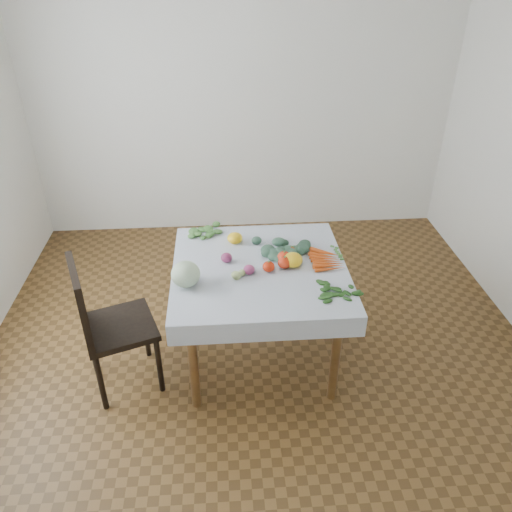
{
  "coord_description": "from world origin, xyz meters",
  "views": [
    {
      "loc": [
        -0.22,
        -2.7,
        2.52
      ],
      "look_at": [
        -0.02,
        0.03,
        0.82
      ],
      "focal_mm": 35.0,
      "sensor_mm": 36.0,
      "label": 1
    }
  ],
  "objects": [
    {
      "name": "back_wall",
      "position": [
        0.0,
        2.0,
        1.35
      ],
      "size": [
        4.0,
        0.04,
        2.7
      ],
      "primitive_type": "cube",
      "color": "white",
      "rests_on": "ground"
    },
    {
      "name": "onion_a",
      "position": [
        -0.21,
        0.08,
        0.79
      ],
      "size": [
        0.1,
        0.1,
        0.06
      ],
      "primitive_type": "ellipsoid",
      "rotation": [
        0.0,
        0.0,
        0.37
      ],
      "color": "#611B3B",
      "rests_on": "tablecloth"
    },
    {
      "name": "chair",
      "position": [
        -0.99,
        -0.22,
        0.55
      ],
      "size": [
        0.55,
        0.55,
        0.96
      ],
      "color": "black",
      "rests_on": "ground"
    },
    {
      "name": "tablecloth",
      "position": [
        0.0,
        0.0,
        0.75
      ],
      "size": [
        1.12,
        1.12,
        0.01
      ],
      "primitive_type": "cube",
      "color": "white",
      "rests_on": "table"
    },
    {
      "name": "basil_bunch",
      "position": [
        0.45,
        -0.3,
        0.76
      ],
      "size": [
        0.3,
        0.22,
        0.01
      ],
      "color": "#26531A",
      "rests_on": "tablecloth"
    },
    {
      "name": "tomato_d",
      "position": [
        0.23,
        0.13,
        0.79
      ],
      "size": [
        0.08,
        0.08,
        0.06
      ],
      "primitive_type": "ellipsoid",
      "rotation": [
        0.0,
        0.0,
        -0.25
      ],
      "color": "red",
      "rests_on": "tablecloth"
    },
    {
      "name": "kale_bunch",
      "position": [
        0.16,
        0.16,
        0.78
      ],
      "size": [
        0.36,
        0.34,
        0.05
      ],
      "color": "#3B614C",
      "rests_on": "tablecloth"
    },
    {
      "name": "carrot_bunch",
      "position": [
        0.44,
        0.03,
        0.77
      ],
      "size": [
        0.2,
        0.31,
        0.03
      ],
      "color": "orange",
      "rests_on": "tablecloth"
    },
    {
      "name": "ground",
      "position": [
        0.0,
        0.0,
        0.0
      ],
      "size": [
        4.0,
        4.0,
        0.0
      ],
      "primitive_type": "plane",
      "color": "brown"
    },
    {
      "name": "dill_bunch",
      "position": [
        -0.33,
        0.48,
        0.77
      ],
      "size": [
        0.26,
        0.22,
        0.03
      ],
      "color": "#4F843C",
      "rests_on": "tablecloth"
    },
    {
      "name": "tomatillo_cluster",
      "position": [
        -0.14,
        -0.11,
        0.78
      ],
      "size": [
        0.09,
        0.12,
        0.05
      ],
      "color": "#9EAF65",
      "rests_on": "tablecloth"
    },
    {
      "name": "onion_b",
      "position": [
        -0.07,
        -0.08,
        0.79
      ],
      "size": [
        0.08,
        0.08,
        0.06
      ],
      "primitive_type": "ellipsoid",
      "rotation": [
        0.0,
        0.0,
        -0.03
      ],
      "color": "#611B3B",
      "rests_on": "tablecloth"
    },
    {
      "name": "table",
      "position": [
        0.0,
        0.0,
        0.65
      ],
      "size": [
        1.0,
        1.0,
        0.75
      ],
      "color": "brown",
      "rests_on": "ground"
    },
    {
      "name": "heirloom_back",
      "position": [
        -0.15,
        0.32,
        0.79
      ],
      "size": [
        0.13,
        0.13,
        0.08
      ],
      "primitive_type": "ellipsoid",
      "rotation": [
        0.0,
        0.0,
        -0.29
      ],
      "color": "gold",
      "rests_on": "tablecloth"
    },
    {
      "name": "tomato_b",
      "position": [
        0.16,
        0.04,
        0.8
      ],
      "size": [
        0.11,
        0.11,
        0.08
      ],
      "primitive_type": "ellipsoid",
      "rotation": [
        0.0,
        0.0,
        -0.29
      ],
      "color": "red",
      "rests_on": "tablecloth"
    },
    {
      "name": "tomato_c",
      "position": [
        0.05,
        -0.05,
        0.79
      ],
      "size": [
        0.1,
        0.1,
        0.07
      ],
      "primitive_type": "ellipsoid",
      "rotation": [
        0.0,
        0.0,
        -0.25
      ],
      "color": "red",
      "rests_on": "tablecloth"
    },
    {
      "name": "heirloom_front",
      "position": [
        0.21,
        -0.0,
        0.8
      ],
      "size": [
        0.16,
        0.16,
        0.09
      ],
      "primitive_type": "ellipsoid",
      "rotation": [
        0.0,
        0.0,
        0.31
      ],
      "color": "gold",
      "rests_on": "tablecloth"
    },
    {
      "name": "cabbage",
      "position": [
        -0.46,
        -0.17,
        0.84
      ],
      "size": [
        0.22,
        0.22,
        0.16
      ],
      "primitive_type": "ellipsoid",
      "rotation": [
        0.0,
        0.0,
        -0.29
      ],
      "color": "#ACC1A2",
      "rests_on": "tablecloth"
    },
    {
      "name": "tomato_a",
      "position": [
        0.16,
        -0.02,
        0.8
      ],
      "size": [
        0.1,
        0.1,
        0.08
      ],
      "primitive_type": "ellipsoid",
      "rotation": [
        0.0,
        0.0,
        0.08
      ],
      "color": "red",
      "rests_on": "tablecloth"
    }
  ]
}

